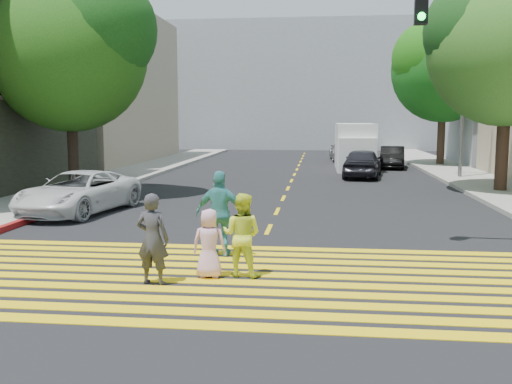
% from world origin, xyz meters
% --- Properties ---
extents(ground, '(120.00, 120.00, 0.00)m').
position_xyz_m(ground, '(0.00, 0.00, 0.00)').
color(ground, black).
extents(sidewalk_left, '(3.00, 40.00, 0.15)m').
position_xyz_m(sidewalk_left, '(-8.50, 22.00, 0.07)').
color(sidewalk_left, gray).
rests_on(sidewalk_left, ground).
extents(sidewalk_right, '(3.00, 60.00, 0.15)m').
position_xyz_m(sidewalk_right, '(8.50, 15.00, 0.07)').
color(sidewalk_right, gray).
rests_on(sidewalk_right, ground).
extents(curb_red, '(0.20, 8.00, 0.16)m').
position_xyz_m(curb_red, '(-6.90, 6.00, 0.08)').
color(curb_red, maroon).
rests_on(curb_red, ground).
extents(crosswalk, '(13.40, 5.30, 0.01)m').
position_xyz_m(crosswalk, '(0.00, 1.28, 0.01)').
color(crosswalk, yellow).
rests_on(crosswalk, ground).
extents(lane_line, '(0.12, 34.40, 0.01)m').
position_xyz_m(lane_line, '(0.00, 22.50, 0.01)').
color(lane_line, yellow).
rests_on(lane_line, ground).
extents(building_left_tan, '(12.00, 16.00, 10.00)m').
position_xyz_m(building_left_tan, '(-16.00, 28.00, 5.00)').
color(building_left_tan, tan).
rests_on(building_left_tan, ground).
extents(backdrop_block, '(30.00, 8.00, 12.00)m').
position_xyz_m(backdrop_block, '(0.00, 48.00, 6.00)').
color(backdrop_block, gray).
rests_on(backdrop_block, ground).
extents(tree_left, '(7.61, 7.34, 8.38)m').
position_xyz_m(tree_left, '(-7.96, 11.90, 5.65)').
color(tree_left, black).
rests_on(tree_left, ground).
extents(tree_right_near, '(7.17, 6.68, 8.85)m').
position_xyz_m(tree_right_near, '(8.50, 14.32, 5.99)').
color(tree_right_near, '#3F2A18').
rests_on(tree_right_near, ground).
extents(tree_right_far, '(8.05, 7.94, 9.16)m').
position_xyz_m(tree_right_far, '(8.77, 27.31, 6.18)').
color(tree_right_far, '#4A2C1E').
rests_on(tree_right_far, ground).
extents(pedestrian_man, '(0.65, 0.47, 1.65)m').
position_xyz_m(pedestrian_man, '(-1.60, 0.74, 0.83)').
color(pedestrian_man, '#333237').
rests_on(pedestrian_man, ground).
extents(pedestrian_woman, '(0.87, 0.74, 1.58)m').
position_xyz_m(pedestrian_woman, '(-0.09, 1.46, 0.79)').
color(pedestrian_woman, '#D8EA33').
rests_on(pedestrian_woman, ground).
extents(pedestrian_child, '(0.64, 0.42, 1.30)m').
position_xyz_m(pedestrian_child, '(-0.68, 1.27, 0.65)').
color(pedestrian_child, '#E2A6C1').
rests_on(pedestrian_child, ground).
extents(pedestrian_extra, '(1.11, 0.51, 1.85)m').
position_xyz_m(pedestrian_extra, '(-0.77, 2.98, 0.92)').
color(pedestrian_extra, teal).
rests_on(pedestrian_extra, ground).
extents(white_sedan, '(2.94, 5.02, 1.31)m').
position_xyz_m(white_sedan, '(-6.15, 7.98, 0.66)').
color(white_sedan, silver).
rests_on(white_sedan, ground).
extents(dark_car_near, '(2.36, 4.54, 1.48)m').
position_xyz_m(dark_car_near, '(3.45, 19.89, 0.74)').
color(dark_car_near, black).
rests_on(dark_car_near, ground).
extents(silver_car, '(2.28, 5.17, 1.48)m').
position_xyz_m(silver_car, '(3.09, 31.27, 0.74)').
color(silver_car, '#9D9D9D').
rests_on(silver_car, ground).
extents(dark_car_parked, '(1.84, 4.06, 1.29)m').
position_xyz_m(dark_car_parked, '(5.59, 25.57, 0.65)').
color(dark_car_parked, black).
rests_on(dark_car_parked, ground).
extents(white_van, '(2.14, 5.62, 2.64)m').
position_xyz_m(white_van, '(3.31, 24.34, 1.26)').
color(white_van, silver).
rests_on(white_van, ground).
extents(street_lamp, '(2.25, 0.57, 9.95)m').
position_xyz_m(street_lamp, '(7.86, 19.42, 5.71)').
color(street_lamp, slate).
rests_on(street_lamp, ground).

